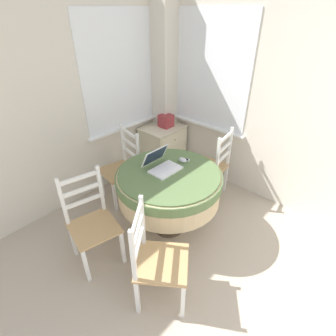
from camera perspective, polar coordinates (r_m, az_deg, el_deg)
name	(u,v)px	position (r m, az deg, el deg)	size (l,w,h in m)	color
corner_room_shell	(197,111)	(2.77, 6.33, 12.15)	(4.25, 5.20, 2.55)	beige
round_dining_table	(169,184)	(2.75, 0.20, -3.58)	(1.10, 1.10, 0.75)	#4C3D2D
laptop	(162,165)	(2.71, -1.36, 0.70)	(0.33, 0.32, 0.21)	white
computer_mouse	(183,160)	(2.84, 3.22, 1.74)	(0.06, 0.10, 0.05)	silver
cell_phone	(185,160)	(2.89, 3.66, 1.80)	(0.10, 0.12, 0.01)	#B2B7BC
dining_chair_near_back_window	(123,168)	(3.38, -9.86, -0.01)	(0.49, 0.49, 0.95)	tan
dining_chair_near_right_window	(212,166)	(3.42, 9.54, 0.41)	(0.48, 0.48, 0.95)	tan
dining_chair_camera_near	(156,260)	(2.26, -2.55, -19.36)	(0.59, 0.59, 0.95)	tan
dining_chair_left_flank	(92,223)	(2.65, -16.26, -11.42)	(0.50, 0.50, 0.95)	tan
corner_cabinet	(163,147)	(4.05, -1.11, 4.52)	(0.61, 0.50, 0.68)	beige
storage_box	(166,121)	(3.89, -0.45, 10.27)	(0.18, 0.17, 0.18)	#9E3338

